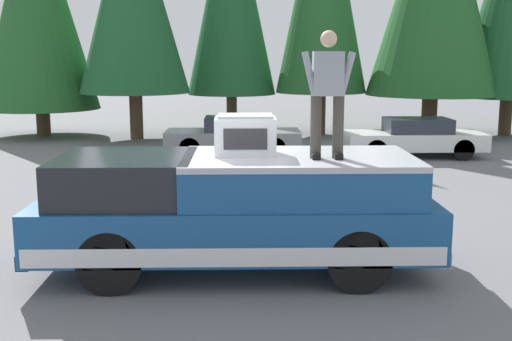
# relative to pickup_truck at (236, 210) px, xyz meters

# --- Properties ---
(ground_plane) EXTENTS (90.00, 90.00, 0.00)m
(ground_plane) POSITION_rel_pickup_truck_xyz_m (0.49, 0.49, -0.87)
(ground_plane) COLOR slate
(pickup_truck) EXTENTS (2.01, 5.54, 1.65)m
(pickup_truck) POSITION_rel_pickup_truck_xyz_m (0.00, 0.00, 0.00)
(pickup_truck) COLOR navy
(pickup_truck) RESTS_ON ground
(compressor_unit) EXTENTS (0.65, 0.84, 0.56)m
(compressor_unit) POSITION_rel_pickup_truck_xyz_m (0.11, -0.14, 1.05)
(compressor_unit) COLOR silver
(compressor_unit) RESTS_ON pickup_truck
(person_on_truck_bed) EXTENTS (0.29, 0.72, 1.69)m
(person_on_truck_bed) POSITION_rel_pickup_truck_xyz_m (-0.23, -1.23, 1.68)
(person_on_truck_bed) COLOR #423D38
(person_on_truck_bed) RESTS_ON pickup_truck
(parked_car_white) EXTENTS (1.64, 4.10, 1.16)m
(parked_car_white) POSITION_rel_pickup_truck_xyz_m (10.13, -5.26, -0.29)
(parked_car_white) COLOR white
(parked_car_white) RESTS_ON ground
(parked_car_grey) EXTENTS (1.64, 4.10, 1.16)m
(parked_car_grey) POSITION_rel_pickup_truck_xyz_m (10.69, 0.18, -0.29)
(parked_car_grey) COLOR gray
(parked_car_grey) RESTS_ON ground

